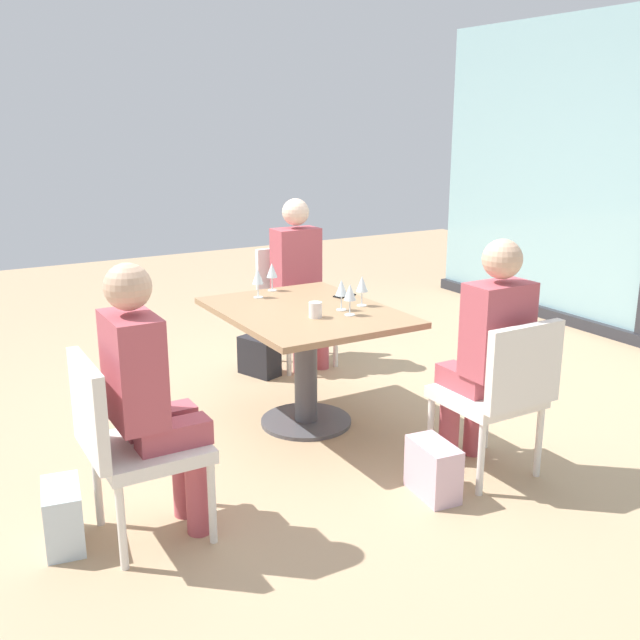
{
  "coord_description": "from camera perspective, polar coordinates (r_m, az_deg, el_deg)",
  "views": [
    {
      "loc": [
        3.69,
        -2.05,
        1.83
      ],
      "look_at": [
        0.0,
        0.1,
        0.65
      ],
      "focal_mm": 41.21,
      "sensor_mm": 36.0,
      "label": 1
    }
  ],
  "objects": [
    {
      "name": "wine_glass_2",
      "position": [
        4.21,
        2.34,
        2.11
      ],
      "size": [
        0.07,
        0.07,
        0.18
      ],
      "color": "silver",
      "rests_on": "dining_table_main"
    },
    {
      "name": "wine_glass_0",
      "position": [
        4.42,
        3.28,
        2.76
      ],
      "size": [
        0.07,
        0.07,
        0.18
      ],
      "color": "silver",
      "rests_on": "dining_table_main"
    },
    {
      "name": "person_front_right",
      "position": [
        3.27,
        -13.15,
        -5.23
      ],
      "size": [
        0.34,
        0.39,
        1.26
      ],
      "color": "#B24C56",
      "rests_on": "ground_plane"
    },
    {
      "name": "wine_glass_4",
      "position": [
        4.32,
        1.68,
        2.46
      ],
      "size": [
        0.07,
        0.07,
        0.18
      ],
      "color": "silver",
      "rests_on": "dining_table_main"
    },
    {
      "name": "dining_table_main",
      "position": [
        4.42,
        -1.12,
        -1.46
      ],
      "size": [
        1.21,
        0.93,
        0.73
      ],
      "color": "#997551",
      "rests_on": "ground_plane"
    },
    {
      "name": "cell_phone_on_table",
      "position": [
        4.69,
        1.91,
        1.91
      ],
      "size": [
        0.11,
        0.16,
        0.01
      ],
      "primitive_type": "cube",
      "rotation": [
        0.0,
        0.0,
        0.27
      ],
      "color": "black",
      "rests_on": "dining_table_main"
    },
    {
      "name": "wine_glass_3",
      "position": [
        4.64,
        -4.85,
        3.33
      ],
      "size": [
        0.07,
        0.07,
        0.18
      ],
      "color": "silver",
      "rests_on": "dining_table_main"
    },
    {
      "name": "person_far_right",
      "position": [
        3.88,
        12.93,
        -1.91
      ],
      "size": [
        0.39,
        0.34,
        1.26
      ],
      "color": "#B24C56",
      "rests_on": "ground_plane"
    },
    {
      "name": "coffee_cup",
      "position": [
        4.18,
        -0.36,
        0.79
      ],
      "size": [
        0.08,
        0.08,
        0.09
      ],
      "primitive_type": "cylinder",
      "color": "white",
      "rests_on": "dining_table_main"
    },
    {
      "name": "chair_front_right",
      "position": [
        3.32,
        -14.75,
        -8.82
      ],
      "size": [
        0.46,
        0.5,
        0.87
      ],
      "color": "silver",
      "rests_on": "ground_plane"
    },
    {
      "name": "handbag_2",
      "position": [
        5.41,
        -4.74,
        -2.83
      ],
      "size": [
        0.34,
        0.25,
        0.28
      ],
      "primitive_type": "cube",
      "rotation": [
        0.0,
        0.0,
        0.35
      ],
      "color": "#232328",
      "rests_on": "ground_plane"
    },
    {
      "name": "chair_far_left",
      "position": [
        5.62,
        -2.09,
        1.7
      ],
      "size": [
        0.5,
        0.46,
        0.87
      ],
      "color": "silver",
      "rests_on": "ground_plane"
    },
    {
      "name": "person_far_left",
      "position": [
        5.48,
        -1.57,
        3.53
      ],
      "size": [
        0.39,
        0.34,
        1.26
      ],
      "color": "#B24C56",
      "rests_on": "ground_plane"
    },
    {
      "name": "wine_glass_1",
      "position": [
        4.82,
        -3.76,
        3.82
      ],
      "size": [
        0.07,
        0.07,
        0.18
      ],
      "color": "silver",
      "rests_on": "dining_table_main"
    },
    {
      "name": "handbag_0",
      "position": [
        3.77,
        8.78,
        -11.39
      ],
      "size": [
        0.32,
        0.19,
        0.28
      ],
      "primitive_type": "cube",
      "rotation": [
        0.0,
        0.0,
        -0.11
      ],
      "color": "beige",
      "rests_on": "ground_plane"
    },
    {
      "name": "ground_plane",
      "position": [
        4.6,
        -1.09,
        -7.99
      ],
      "size": [
        12.0,
        12.0,
        0.0
      ],
      "primitive_type": "plane",
      "color": "tan"
    },
    {
      "name": "chair_far_right",
      "position": [
        3.87,
        13.84,
        -5.2
      ],
      "size": [
        0.5,
        0.46,
        0.87
      ],
      "color": "silver",
      "rests_on": "ground_plane"
    },
    {
      "name": "handbag_1",
      "position": [
        3.53,
        -19.32,
        -14.17
      ],
      "size": [
        0.32,
        0.21,
        0.28
      ],
      "primitive_type": "cube",
      "rotation": [
        0.0,
        0.0,
        -0.16
      ],
      "color": "silver",
      "rests_on": "ground_plane"
    }
  ]
}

